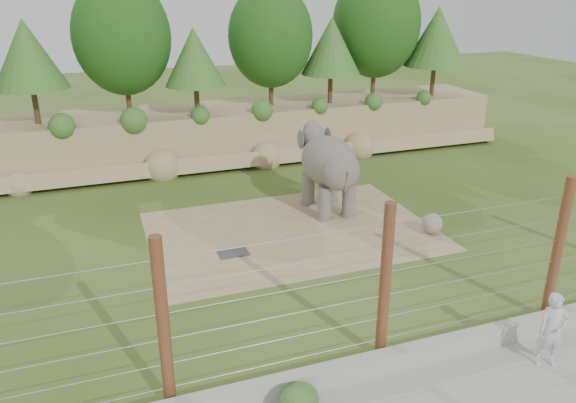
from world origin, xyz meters
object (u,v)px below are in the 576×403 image
object	(u,v)px
stone_ball	(432,224)
barrier_fence	(385,284)
elephant	(329,173)
zookeeper	(552,330)

from	to	relation	value
stone_ball	barrier_fence	bearing A→B (deg)	-132.39
elephant	zookeeper	xyz separation A→B (m)	(1.01, -10.48, -0.60)
elephant	zookeeper	distance (m)	10.54
stone_ball	barrier_fence	world-z (taller)	barrier_fence
elephant	barrier_fence	xyz separation A→B (m)	(-2.52, -8.88, 0.45)
barrier_fence	zookeeper	xyz separation A→B (m)	(3.53, -1.59, -1.05)
zookeeper	barrier_fence	bearing A→B (deg)	172.77
elephant	stone_ball	size ratio (longest dim) A/B	5.18
elephant	stone_ball	world-z (taller)	elephant
elephant	barrier_fence	distance (m)	9.24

